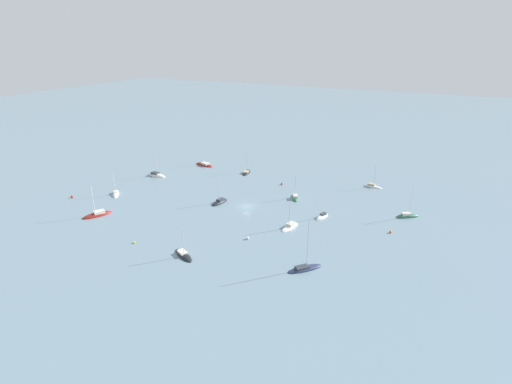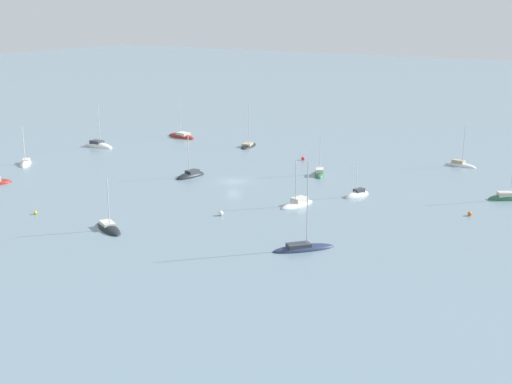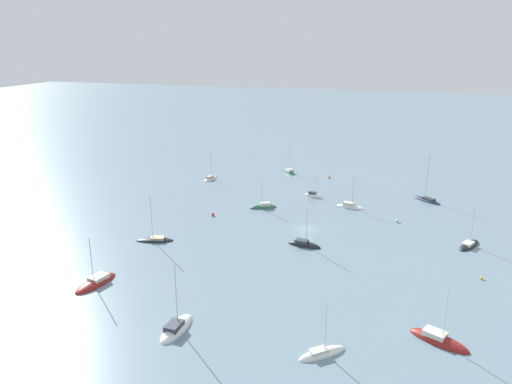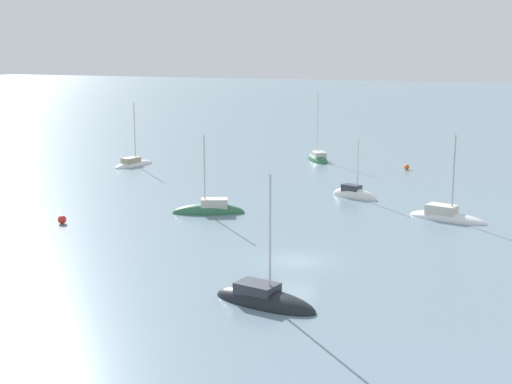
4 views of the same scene
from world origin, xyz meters
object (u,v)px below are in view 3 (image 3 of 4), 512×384
(sailboat_8, at_px, (314,196))
(sailboat_5, at_px, (155,240))
(sailboat_2, at_px, (96,283))
(sailboat_11, at_px, (427,200))
(sailboat_0, at_px, (469,246))
(sailboat_7, at_px, (263,207))
(sailboat_6, at_px, (304,245))
(sailboat_9, at_px, (211,179))
(sailboat_10, at_px, (176,329))
(mooring_buoy_4, at_px, (397,221))
(sailboat_1, at_px, (350,207))
(sailboat_12, at_px, (322,354))
(sailboat_3, at_px, (289,172))
(mooring_buoy_2, at_px, (329,177))
(mooring_buoy_1, at_px, (213,214))
(mooring_buoy_3, at_px, (482,278))
(sailboat_4, at_px, (438,341))

(sailboat_8, bearing_deg, sailboat_5, -105.29)
(sailboat_2, relative_size, sailboat_11, 0.75)
(sailboat_0, xyz_separation_m, sailboat_7, (-10.63, -45.56, 0.04))
(sailboat_6, distance_m, sailboat_11, 44.23)
(sailboat_6, bearing_deg, sailboat_9, 140.80)
(sailboat_6, bearing_deg, sailboat_10, -99.48)
(mooring_buoy_4, bearing_deg, sailboat_0, 55.14)
(sailboat_7, xyz_separation_m, mooring_buoy_4, (0.80, 31.45, 0.25))
(sailboat_1, height_order, sailboat_12, sailboat_1)
(sailboat_0, relative_size, sailboat_3, 0.83)
(mooring_buoy_4, bearing_deg, sailboat_12, -8.68)
(sailboat_11, bearing_deg, sailboat_0, 145.67)
(mooring_buoy_2, bearing_deg, mooring_buoy_1, -27.52)
(sailboat_10, xyz_separation_m, mooring_buoy_3, (-29.00, 43.62, 0.15))
(mooring_buoy_3, bearing_deg, mooring_buoy_2, -148.56)
(sailboat_12, bearing_deg, mooring_buoy_1, 84.88)
(sailboat_4, xyz_separation_m, mooring_buoy_4, (-45.98, -6.66, 0.26))
(sailboat_8, distance_m, mooring_buoy_4, 25.00)
(sailboat_11, bearing_deg, sailboat_12, 119.17)
(sailboat_10, bearing_deg, sailboat_0, -40.93)
(sailboat_2, distance_m, mooring_buoy_2, 81.99)
(sailboat_1, height_order, sailboat_9, sailboat_9)
(sailboat_10, xyz_separation_m, sailboat_12, (-0.13, 20.81, -0.04))
(sailboat_0, xyz_separation_m, sailboat_10, (43.76, -43.08, 0.03))
(sailboat_5, distance_m, sailboat_9, 46.68)
(mooring_buoy_3, bearing_deg, mooring_buoy_1, -106.56)
(sailboat_0, relative_size, sailboat_4, 0.82)
(sailboat_5, xyz_separation_m, sailboat_12, (28.24, 38.92, -0.02))
(sailboat_12, bearing_deg, sailboat_0, 21.89)
(sailboat_1, relative_size, mooring_buoy_1, 11.22)
(sailboat_10, height_order, mooring_buoy_3, sailboat_10)
(sailboat_5, xyz_separation_m, sailboat_11, (-43.23, 53.93, 0.01))
(sailboat_9, distance_m, mooring_buoy_1, 31.44)
(sailboat_0, height_order, sailboat_3, sailboat_3)
(sailboat_10, relative_size, mooring_buoy_3, 21.38)
(sailboat_9, relative_size, sailboat_10, 0.79)
(sailboat_8, distance_m, mooring_buoy_1, 28.99)
(sailboat_0, relative_size, sailboat_8, 1.19)
(sailboat_11, bearing_deg, sailboat_3, 17.79)
(sailboat_0, height_order, mooring_buoy_4, sailboat_0)
(sailboat_0, bearing_deg, sailboat_5, 132.15)
(sailboat_6, relative_size, sailboat_12, 1.04)
(sailboat_12, height_order, mooring_buoy_4, sailboat_12)
(sailboat_3, xyz_separation_m, sailboat_6, (54.04, 15.44, -0.02))
(sailboat_8, relative_size, sailboat_12, 0.84)
(sailboat_7, bearing_deg, sailboat_4, 102.79)
(sailboat_4, bearing_deg, mooring_buoy_3, 96.23)
(sailboat_7, distance_m, mooring_buoy_1, 13.08)
(mooring_buoy_1, height_order, mooring_buoy_3, mooring_buoy_1)
(sailboat_3, distance_m, sailboat_9, 24.66)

